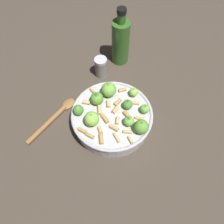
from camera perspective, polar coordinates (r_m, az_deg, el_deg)
ground_plane at (r=0.73m, az=0.00°, el=-2.76°), size 2.40×2.40×0.00m
cooking_pan at (r=0.69m, az=-0.00°, el=-1.13°), size 0.25×0.25×0.11m
pepper_shaker at (r=0.82m, az=-2.86°, el=11.43°), size 0.05×0.05×0.08m
olive_oil_bottle at (r=0.84m, az=2.19°, el=17.67°), size 0.06×0.06×0.22m
wooden_spoon at (r=0.75m, az=-14.54°, el=-1.22°), size 0.19×0.14×0.02m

